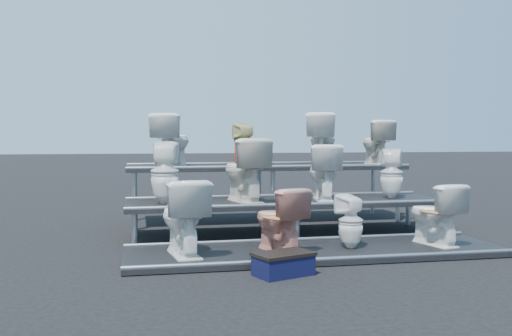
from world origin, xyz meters
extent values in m
plane|color=black|center=(0.00, 0.00, 0.00)|extent=(80.00, 80.00, 0.00)
cube|color=black|center=(0.00, -1.30, 0.03)|extent=(4.20, 1.20, 0.06)
cube|color=black|center=(0.00, 0.00, 0.23)|extent=(4.20, 1.20, 0.46)
cube|color=black|center=(0.00, 1.30, 0.43)|extent=(4.20, 1.20, 0.86)
imported|color=white|center=(-1.47, -1.30, 0.46)|extent=(0.55, 0.84, 0.80)
imported|color=tan|center=(-0.44, -1.30, 0.41)|extent=(0.61, 0.78, 0.70)
imported|color=white|center=(0.39, -1.30, 0.36)|extent=(0.36, 0.37, 0.60)
imported|color=white|center=(1.41, -1.30, 0.42)|extent=(0.53, 0.76, 0.71)
imported|color=white|center=(-1.60, 0.00, 0.85)|extent=(0.41, 0.41, 0.79)
imported|color=silver|center=(-0.58, 0.00, 0.87)|extent=(0.63, 0.89, 0.82)
imported|color=white|center=(0.50, 0.00, 0.83)|extent=(0.53, 0.79, 0.74)
imported|color=white|center=(1.48, 0.00, 0.80)|extent=(0.41, 0.42, 0.69)
imported|color=white|center=(-1.43, 1.30, 1.25)|extent=(0.72, 0.88, 0.78)
imported|color=#CAC47D|center=(-0.33, 1.30, 1.19)|extent=(0.37, 0.37, 0.66)
imported|color=white|center=(0.91, 1.30, 1.27)|extent=(0.72, 0.91, 0.81)
imported|color=silver|center=(1.82, 1.30, 1.21)|extent=(0.40, 0.70, 0.71)
cube|color=maroon|center=(-0.19, 1.42, 1.04)|extent=(0.59, 0.52, 0.36)
cube|color=black|center=(-0.61, -2.15, 0.09)|extent=(0.60, 0.48, 0.19)
camera|label=1|loc=(-1.94, -7.27, 1.29)|focal=40.00mm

